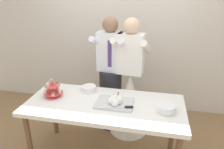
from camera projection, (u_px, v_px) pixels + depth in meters
name	position (u px, v px, depth m)	size (l,w,h in m)	color
rear_wall	(125.00, 24.00, 3.44)	(5.20, 0.10, 2.90)	beige
dessert_table	(104.00, 109.00, 2.44)	(1.80, 0.80, 0.78)	white
cupcake_stand	(53.00, 90.00, 2.55)	(0.23, 0.23, 0.21)	#D83F4C
main_cake_tray	(115.00, 101.00, 2.37)	(0.43, 0.31, 0.13)	silver
plate_stack	(166.00, 108.00, 2.25)	(0.22, 0.22, 0.08)	white
round_cake	(89.00, 88.00, 2.71)	(0.24, 0.24, 0.06)	white
person_groom	(111.00, 81.00, 3.05)	(0.51, 0.54, 1.66)	#232328
person_bride	(129.00, 95.00, 3.01)	(0.56, 0.56, 1.66)	white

